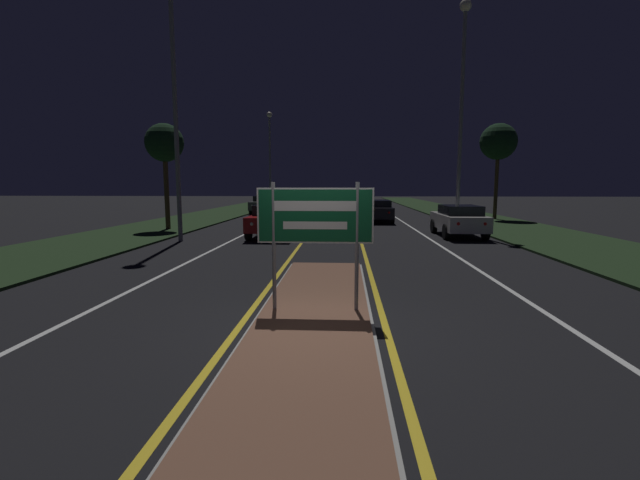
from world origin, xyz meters
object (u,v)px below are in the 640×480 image
object	(u,v)px
car_receding_0	(459,220)
car_approaching_0	(274,220)
car_receding_1	(377,210)
streetlight_left_near	(173,49)
car_approaching_1	(265,204)
highway_sign	(315,221)
car_approaching_2	(317,200)
streetlight_right_near	(462,86)
streetlight_left_far	(270,148)

from	to	relation	value
car_receding_0	car_approaching_0	bearing A→B (deg)	-176.01
car_receding_1	streetlight_left_near	bearing A→B (deg)	-131.85
car_approaching_1	car_receding_0	bearing A→B (deg)	-52.42
highway_sign	streetlight_left_near	distance (m)	13.01
car_approaching_1	car_approaching_2	world-z (taller)	car_approaching_1
streetlight_right_near	car_approaching_0	bearing A→B (deg)	-162.46
streetlight_left_near	car_receding_1	bearing A→B (deg)	48.15
car_approaching_0	streetlight_right_near	bearing A→B (deg)	17.54
streetlight_left_far	car_approaching_1	size ratio (longest dim) A/B	1.95
streetlight_left_far	streetlight_left_near	bearing A→B (deg)	-89.09
streetlight_right_near	car_approaching_0	size ratio (longest dim) A/B	2.68
highway_sign	car_approaching_2	distance (m)	37.54
streetlight_left_near	car_receding_1	xyz separation A→B (m)	(8.82, 9.85, -6.86)
streetlight_left_near	car_approaching_0	size ratio (longest dim) A/B	2.69
streetlight_left_near	car_approaching_0	xyz separation A→B (m)	(3.63, 1.77, -6.82)
car_receding_0	car_receding_1	size ratio (longest dim) A/B	0.95
highway_sign	car_approaching_0	xyz separation A→B (m)	(-2.64, 11.52, -0.92)
streetlight_right_near	car_approaching_0	world-z (taller)	streetlight_right_near
streetlight_left_near	car_receding_1	distance (m)	14.90
car_receding_1	highway_sign	bearing A→B (deg)	-97.44
streetlight_left_near	car_receding_1	size ratio (longest dim) A/B	2.49
highway_sign	car_receding_1	world-z (taller)	highway_sign
streetlight_left_near	car_approaching_0	bearing A→B (deg)	26.04
car_approaching_2	streetlight_left_far	bearing A→B (deg)	-138.99
streetlight_left_far	streetlight_right_near	size ratio (longest dim) A/B	0.83
streetlight_left_near	car_approaching_1	size ratio (longest dim) A/B	2.35
streetlight_right_near	car_approaching_1	size ratio (longest dim) A/B	2.34
streetlight_left_near	car_approaching_2	distance (m)	28.82
car_receding_0	car_approaching_1	world-z (taller)	car_approaching_1
streetlight_left_near	car_approaching_1	world-z (taller)	streetlight_left_near
streetlight_left_far	car_receding_0	distance (m)	25.38
car_approaching_0	streetlight_left_far	bearing A→B (deg)	100.25
car_receding_0	car_receding_1	distance (m)	8.12
streetlight_left_far	car_approaching_2	world-z (taller)	streetlight_left_far
streetlight_left_near	car_approaching_2	world-z (taller)	streetlight_left_near
car_receding_1	car_approaching_1	distance (m)	11.55
highway_sign	car_approaching_1	bearing A→B (deg)	102.47
streetlight_left_far	car_approaching_1	distance (m)	8.19
streetlight_left_far	car_approaching_0	xyz separation A→B (m)	(4.01, -22.19, -5.06)
car_approaching_1	car_approaching_0	bearing A→B (deg)	-77.83
highway_sign	streetlight_left_near	size ratio (longest dim) A/B	0.21
streetlight_left_far	car_receding_1	bearing A→B (deg)	-56.88
streetlight_right_near	car_receding_1	xyz separation A→B (m)	(-3.60, 5.30, -6.34)
streetlight_right_near	car_approaching_0	xyz separation A→B (m)	(-8.79, -2.78, -6.30)
highway_sign	streetlight_right_near	distance (m)	16.47
car_receding_0	car_approaching_1	size ratio (longest dim) A/B	0.89
streetlight_right_near	car_receding_0	bearing A→B (deg)	-102.58
highway_sign	car_receding_0	xyz separation A→B (m)	(5.66, 12.10, -0.93)
streetlight_left_far	car_receding_1	size ratio (longest dim) A/B	2.07
car_approaching_0	car_approaching_2	world-z (taller)	car_approaching_0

